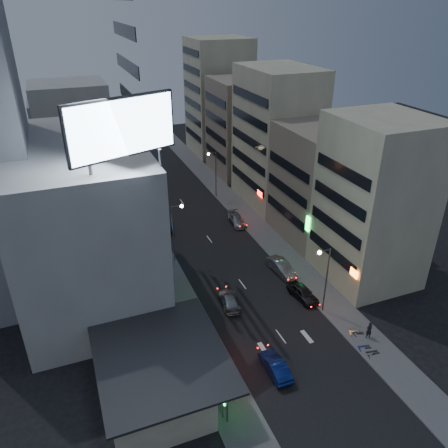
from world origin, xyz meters
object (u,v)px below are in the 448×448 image
parked_car_right_near (303,293)px  scooter_silver_b (363,326)px  scooter_black_b (361,326)px  road_car_blue (275,366)px  scooter_blue (370,340)px  scooter_black_a (378,346)px  person (369,330)px  parked_car_left (162,226)px  parked_car_right_mid (281,267)px  scooter_silver_a (375,347)px  parked_car_right_far (237,220)px  road_car_silver (229,300)px

parked_car_right_near → scooter_silver_b: (2.88, -7.31, -0.02)m
parked_car_right_near → scooter_black_b: parked_car_right_near is taller
road_car_blue → scooter_blue: 10.46m
scooter_black_b → road_car_blue: bearing=93.9°
scooter_black_a → scooter_black_b: 3.11m
person → scooter_silver_b: person is taller
parked_car_left → parked_car_right_mid: bearing=123.2°
scooter_silver_b → parked_car_right_near: bearing=42.9°
parked_car_right_near → person: bearing=-78.4°
parked_car_right_near → scooter_black_a: bearing=-83.2°
parked_car_left → scooter_silver_a: size_ratio=2.87×
parked_car_right_far → scooter_silver_a: (1.91, -30.35, -0.08)m
parked_car_right_mid → scooter_blue: parked_car_right_mid is taller
person → road_car_silver: bearing=-40.0°
parked_car_right_near → scooter_black_a: 10.48m
scooter_black_a → parked_car_right_near: bearing=23.3°
road_car_blue → scooter_blue: (10.45, -0.40, -0.05)m
parked_car_right_far → scooter_black_a: parked_car_right_far is taller
scooter_silver_a → parked_car_right_near: bearing=11.2°
scooter_black_b → scooter_silver_a: bearing=162.0°
parked_car_left → road_car_silver: bearing=96.6°
parked_car_right_mid → scooter_silver_a: 16.02m
scooter_black_a → scooter_silver_b: scooter_silver_b is taller
road_car_silver → scooter_black_a: size_ratio=2.44×
parked_car_right_far → road_car_silver: parked_car_right_far is taller
scooter_silver_a → scooter_black_b: (0.69, 3.11, 0.02)m
parked_car_right_mid → scooter_black_a: bearing=-87.1°
parked_car_right_far → scooter_black_b: parked_car_right_far is taller
parked_car_right_near → road_car_silver: bearing=159.9°
parked_car_right_near → scooter_blue: size_ratio=2.39×
parked_car_right_near → road_car_blue: bearing=-139.8°
parked_car_right_mid → scooter_blue: bearing=-87.6°
parked_car_right_near → scooter_silver_a: size_ratio=2.76×
road_car_silver → scooter_black_a: bearing=142.5°
parked_car_right_near → parked_car_left: bearing=109.0°
parked_car_right_far → road_car_blue: size_ratio=1.08×
road_car_blue → scooter_black_b: (11.01, 1.81, -0.10)m
parked_car_right_far → scooter_black_b: size_ratio=2.86×
scooter_blue → scooter_silver_b: bearing=-5.5°
scooter_black_b → parked_car_right_far: bearing=-0.0°
parked_car_right_mid → person: person is taller
parked_car_left → scooter_black_a: (13.51, -32.63, 0.04)m
scooter_black_a → scooter_black_b: scooter_black_a is taller
parked_car_right_far → parked_car_left: bearing=172.6°
parked_car_right_mid → parked_car_left: 20.15m
parked_car_right_mid → scooter_silver_b: bearing=-83.7°
parked_car_left → scooter_blue: (13.24, -31.75, 0.04)m
parked_car_left → road_car_blue: road_car_blue is taller
person → scooter_blue: (-0.56, -0.98, -0.38)m
person → scooter_silver_b: 1.06m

